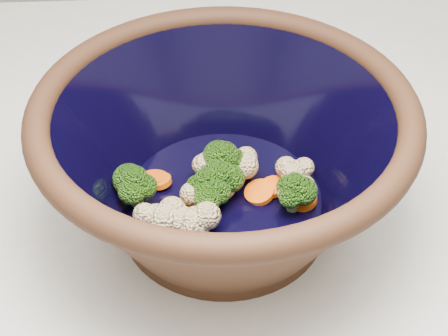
# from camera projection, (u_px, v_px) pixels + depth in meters

# --- Properties ---
(mixing_bowl) EXTENTS (0.44, 0.44, 0.16)m
(mixing_bowl) POSITION_uv_depth(u_px,v_px,m) (224.00, 156.00, 0.62)
(mixing_bowl) COLOR black
(mixing_bowl) RESTS_ON counter
(vegetable_pile) EXTENTS (0.21, 0.11, 0.06)m
(vegetable_pile) POSITION_uv_depth(u_px,v_px,m) (217.00, 185.00, 0.63)
(vegetable_pile) COLOR #608442
(vegetable_pile) RESTS_ON mixing_bowl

